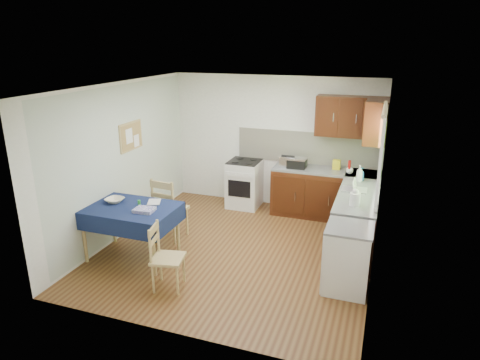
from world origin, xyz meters
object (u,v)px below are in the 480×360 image
(sandwich_press, at_px, (297,163))
(kettle, at_px, (355,198))
(dining_table, at_px, (130,213))
(chair_far, at_px, (168,207))
(dish_rack, at_px, (354,189))
(chair_near, at_px, (164,255))
(toaster, at_px, (288,162))

(sandwich_press, distance_m, kettle, 1.95)
(dining_table, height_order, kettle, kettle)
(chair_far, distance_m, dish_rack, 2.95)
(chair_near, xyz_separation_m, kettle, (2.22, 1.47, 0.54))
(dish_rack, bearing_deg, kettle, -68.08)
(chair_far, height_order, sandwich_press, sandwich_press)
(chair_near, xyz_separation_m, toaster, (0.90, 3.02, 0.53))
(chair_near, distance_m, sandwich_press, 3.27)
(sandwich_press, bearing_deg, chair_near, -106.60)
(toaster, xyz_separation_m, sandwich_press, (0.16, 0.02, -0.01))
(chair_near, bearing_deg, dish_rack, -57.41)
(sandwich_press, bearing_deg, chair_far, -131.97)
(sandwich_press, relative_size, dish_rack, 0.87)
(chair_far, relative_size, sandwich_press, 3.18)
(dish_rack, height_order, kettle, kettle)
(toaster, bearing_deg, chair_far, -129.51)
(chair_far, xyz_separation_m, kettle, (2.87, 0.16, 0.46))
(chair_near, bearing_deg, toaster, -28.45)
(sandwich_press, distance_m, dish_rack, 1.44)
(dining_table, relative_size, toaster, 4.66)
(toaster, bearing_deg, chair_near, -103.98)
(kettle, bearing_deg, toaster, 130.49)
(chair_far, relative_size, chair_near, 1.18)
(chair_near, bearing_deg, sandwich_press, -31.15)
(chair_near, relative_size, sandwich_press, 2.71)
(kettle, bearing_deg, chair_far, -176.76)
(chair_near, xyz_separation_m, sandwich_press, (1.07, 3.05, 0.52))
(kettle, bearing_deg, sandwich_press, 126.39)
(dish_rack, bearing_deg, sandwich_press, 156.65)
(chair_far, height_order, toaster, toaster)
(chair_far, bearing_deg, chair_near, 122.09)
(chair_near, relative_size, toaster, 3.09)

